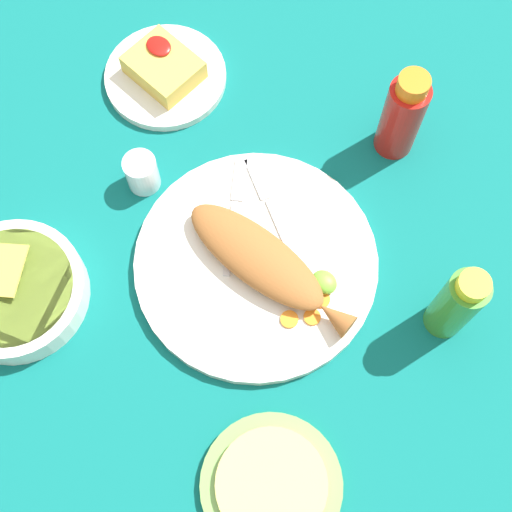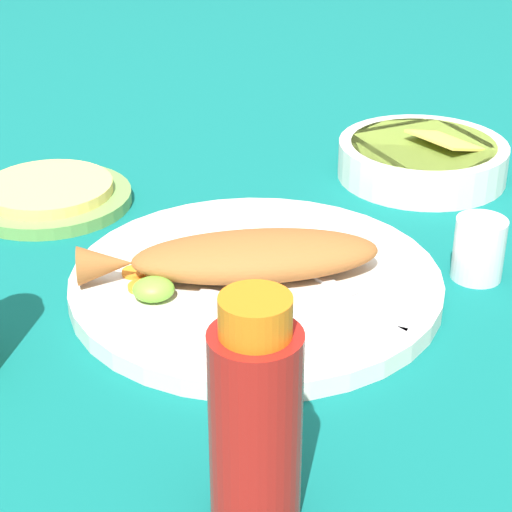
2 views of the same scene
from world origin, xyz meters
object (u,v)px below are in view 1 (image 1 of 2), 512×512
(fork_near, at_px, (236,206))
(tortilla_plate, at_px, (271,485))
(guacamole_bowl, at_px, (14,290))
(hot_sauce_bottle_red, at_px, (402,116))
(side_plate_fries, at_px, (166,77))
(fried_fish, at_px, (262,261))
(fork_far, at_px, (269,204))
(main_plate, at_px, (256,263))
(hot_sauce_bottle_green, at_px, (457,304))
(salt_cup, at_px, (142,174))

(fork_near, bearing_deg, tortilla_plate, -167.11)
(guacamole_bowl, bearing_deg, hot_sauce_bottle_red, -112.10)
(hot_sauce_bottle_red, relative_size, side_plate_fries, 0.86)
(fried_fish, height_order, fork_far, fried_fish)
(main_plate, distance_m, hot_sauce_bottle_green, 0.28)
(main_plate, height_order, fried_fish, fried_fish)
(fork_near, relative_size, hot_sauce_bottle_red, 0.94)
(fork_far, height_order, hot_sauce_bottle_green, hot_sauce_bottle_green)
(salt_cup, distance_m, guacamole_bowl, 0.24)
(fried_fish, bearing_deg, salt_cup, 0.78)
(hot_sauce_bottle_red, bearing_deg, fork_far, 74.01)
(fried_fish, xyz_separation_m, fork_near, (0.09, -0.04, -0.02))
(fried_fish, distance_m, hot_sauce_bottle_red, 0.29)
(main_plate, xyz_separation_m, hot_sauce_bottle_green, (-0.24, -0.12, 0.07))
(salt_cup, distance_m, side_plate_fries, 0.19)
(fried_fish, distance_m, hot_sauce_bottle_green, 0.26)
(guacamole_bowl, bearing_deg, hot_sauce_bottle_green, -139.85)
(fork_far, bearing_deg, fried_fish, 153.00)
(fork_near, bearing_deg, hot_sauce_bottle_green, -114.08)
(main_plate, distance_m, fork_near, 0.09)
(side_plate_fries, relative_size, tortilla_plate, 1.05)
(fork_far, relative_size, hot_sauce_bottle_red, 1.05)
(guacamole_bowl, bearing_deg, salt_cup, -89.44)
(hot_sauce_bottle_green, distance_m, tortilla_plate, 0.33)
(guacamole_bowl, bearing_deg, fork_near, -113.31)
(fork_near, height_order, hot_sauce_bottle_red, hot_sauce_bottle_red)
(main_plate, relative_size, hot_sauce_bottle_red, 2.10)
(hot_sauce_bottle_red, bearing_deg, hot_sauce_bottle_green, 143.60)
(fork_near, height_order, salt_cup, salt_cup)
(fork_near, bearing_deg, hot_sauce_bottle_red, -58.44)
(tortilla_plate, bearing_deg, hot_sauce_bottle_green, -94.00)
(guacamole_bowl, bearing_deg, fork_far, -115.69)
(hot_sauce_bottle_red, distance_m, hot_sauce_bottle_green, 0.29)
(fork_far, relative_size, tortilla_plate, 0.95)
(hot_sauce_bottle_red, bearing_deg, guacamole_bowl, 67.90)
(main_plate, xyz_separation_m, hot_sauce_bottle_red, (-0.01, -0.29, 0.07))
(hot_sauce_bottle_green, bearing_deg, fork_near, 13.75)
(fried_fish, relative_size, hot_sauce_bottle_green, 1.73)
(fried_fish, relative_size, salt_cup, 4.59)
(fried_fish, bearing_deg, guacamole_bowl, 45.86)
(fork_near, xyz_separation_m, hot_sauce_bottle_red, (-0.09, -0.25, 0.06))
(fork_near, height_order, fork_far, same)
(fork_far, bearing_deg, tortilla_plate, 159.22)
(hot_sauce_bottle_red, relative_size, guacamole_bowl, 0.83)
(fork_near, xyz_separation_m, fork_far, (-0.03, -0.04, 0.00))
(salt_cup, relative_size, tortilla_plate, 0.33)
(salt_cup, bearing_deg, fork_far, -150.16)
(tortilla_plate, bearing_deg, fried_fish, -44.36)
(hot_sauce_bottle_green, relative_size, salt_cup, 2.66)
(salt_cup, xyz_separation_m, guacamole_bowl, (-0.00, 0.24, -0.00))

